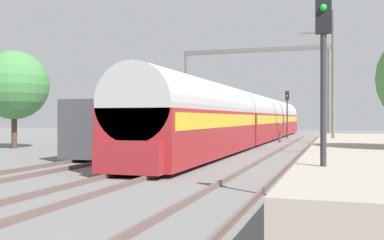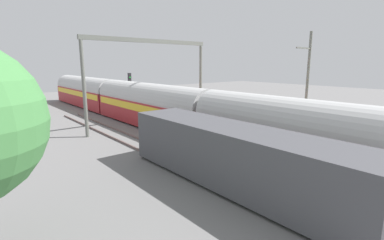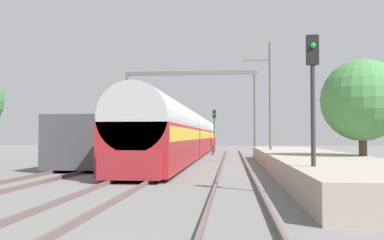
{
  "view_description": "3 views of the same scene",
  "coord_description": "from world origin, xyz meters",
  "px_view_note": "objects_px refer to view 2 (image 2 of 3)",
  "views": [
    {
      "loc": [
        6.58,
        -18.38,
        2.02
      ],
      "look_at": [
        0.0,
        2.29,
        1.92
      ],
      "focal_mm": 42.66,
      "sensor_mm": 36.0,
      "label": 1
    },
    {
      "loc": [
        -13.66,
        -2.75,
        5.75
      ],
      "look_at": [
        -0.63,
        12.9,
        1.69
      ],
      "focal_mm": 26.67,
      "sensor_mm": 36.0,
      "label": 2
    },
    {
      "loc": [
        3.84,
        -20.77,
        1.82
      ],
      "look_at": [
        0.0,
        21.19,
        3.34
      ],
      "focal_mm": 40.65,
      "sensor_mm": 36.0,
      "label": 3
    }
  ],
  "objects_px": {
    "freight_car": "(234,156)",
    "catenary_gantry": "(150,65)",
    "railway_signal_far": "(130,88)",
    "passenger_train": "(149,105)",
    "person_crossing": "(169,113)"
  },
  "relations": [
    {
      "from": "railway_signal_far",
      "to": "passenger_train",
      "type": "bearing_deg",
      "value": -104.7
    },
    {
      "from": "railway_signal_far",
      "to": "person_crossing",
      "type": "bearing_deg",
      "value": -88.72
    },
    {
      "from": "passenger_train",
      "to": "person_crossing",
      "type": "xyz_separation_m",
      "value": [
        2.09,
        -0.25,
        -0.94
      ]
    },
    {
      "from": "passenger_train",
      "to": "railway_signal_far",
      "type": "height_order",
      "value": "railway_signal_far"
    },
    {
      "from": "freight_car",
      "to": "catenary_gantry",
      "type": "height_order",
      "value": "catenary_gantry"
    },
    {
      "from": "freight_car",
      "to": "railway_signal_far",
      "type": "height_order",
      "value": "railway_signal_far"
    },
    {
      "from": "railway_signal_far",
      "to": "catenary_gantry",
      "type": "bearing_deg",
      "value": -103.97
    },
    {
      "from": "passenger_train",
      "to": "freight_car",
      "type": "height_order",
      "value": "passenger_train"
    },
    {
      "from": "passenger_train",
      "to": "freight_car",
      "type": "bearing_deg",
      "value": -105.81
    },
    {
      "from": "passenger_train",
      "to": "catenary_gantry",
      "type": "distance_m",
      "value": 3.67
    },
    {
      "from": "person_crossing",
      "to": "catenary_gantry",
      "type": "distance_m",
      "value": 5.05
    },
    {
      "from": "freight_car",
      "to": "railway_signal_far",
      "type": "bearing_deg",
      "value": 74.57
    },
    {
      "from": "freight_car",
      "to": "person_crossing",
      "type": "relative_size",
      "value": 7.51
    },
    {
      "from": "catenary_gantry",
      "to": "person_crossing",
      "type": "bearing_deg",
      "value": 3.96
    },
    {
      "from": "catenary_gantry",
      "to": "passenger_train",
      "type": "bearing_deg",
      "value": 90.0
    }
  ]
}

